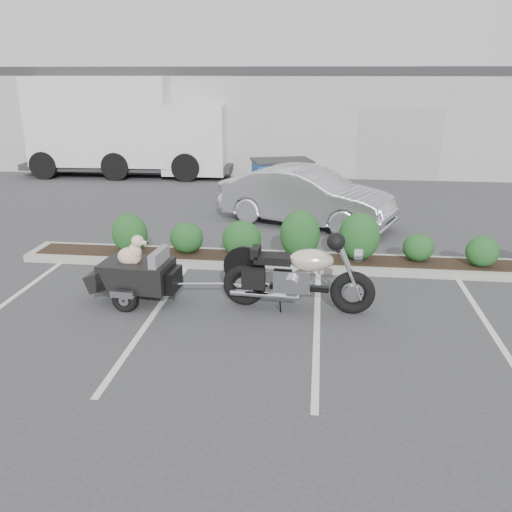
# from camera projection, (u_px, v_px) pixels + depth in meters

# --- Properties ---
(ground) EXTENTS (90.00, 90.00, 0.00)m
(ground) POSITION_uv_depth(u_px,v_px,m) (247.00, 306.00, 9.30)
(ground) COLOR #38383A
(ground) RESTS_ON ground
(planter_kerb) EXTENTS (12.00, 1.00, 0.15)m
(planter_kerb) POSITION_uv_depth(u_px,v_px,m) (309.00, 262.00, 11.24)
(planter_kerb) COLOR #9E9E93
(planter_kerb) RESTS_ON ground
(building) EXTENTS (26.00, 10.00, 4.00)m
(building) POSITION_uv_depth(u_px,v_px,m) (296.00, 114.00, 24.64)
(building) COLOR #9EA099
(building) RESTS_ON ground
(motorcycle) EXTENTS (2.58, 0.87, 1.48)m
(motorcycle) POSITION_uv_depth(u_px,v_px,m) (297.00, 277.00, 9.01)
(motorcycle) COLOR black
(motorcycle) RESTS_ON ground
(pet_trailer) EXTENTS (2.07, 1.16, 1.23)m
(pet_trailer) POSITION_uv_depth(u_px,v_px,m) (136.00, 273.00, 9.36)
(pet_trailer) COLOR black
(pet_trailer) RESTS_ON ground
(sedan) EXTENTS (4.77, 3.18, 1.49)m
(sedan) POSITION_uv_depth(u_px,v_px,m) (306.00, 197.00, 14.07)
(sedan) COLOR silver
(sedan) RESTS_ON ground
(dumpster) EXTENTS (2.11, 1.73, 1.20)m
(dumpster) POSITION_uv_depth(u_px,v_px,m) (281.00, 178.00, 17.20)
(dumpster) COLOR navy
(dumpster) RESTS_ON ground
(delivery_truck) EXTENTS (8.07, 3.02, 3.66)m
(delivery_truck) POSITION_uv_depth(u_px,v_px,m) (129.00, 129.00, 20.71)
(delivery_truck) COLOR silver
(delivery_truck) RESTS_ON ground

